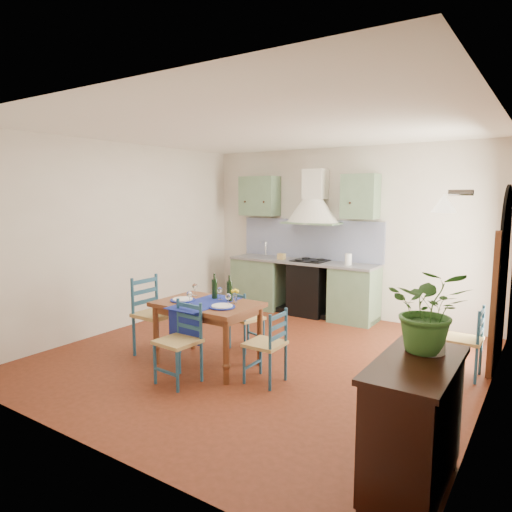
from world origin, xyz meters
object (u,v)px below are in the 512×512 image
Objects in this scene: chair_near at (180,341)px; sideboard at (413,421)px; dining_table at (207,310)px; potted_plant at (429,310)px.

chair_near is 2.65m from sideboard.
dining_table is 1.99× the size of potted_plant.
potted_plant is (2.61, -0.26, 0.78)m from chair_near.
dining_table reaches higher than chair_near.
sideboard is 1.74× the size of potted_plant.
chair_near is at bearing -82.60° from dining_table.
sideboard is 0.76m from potted_plant.
potted_plant is (0.02, 0.23, 0.73)m from sideboard.
sideboard is at bearing -94.05° from potted_plant.
potted_plant reaches higher than chair_near.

